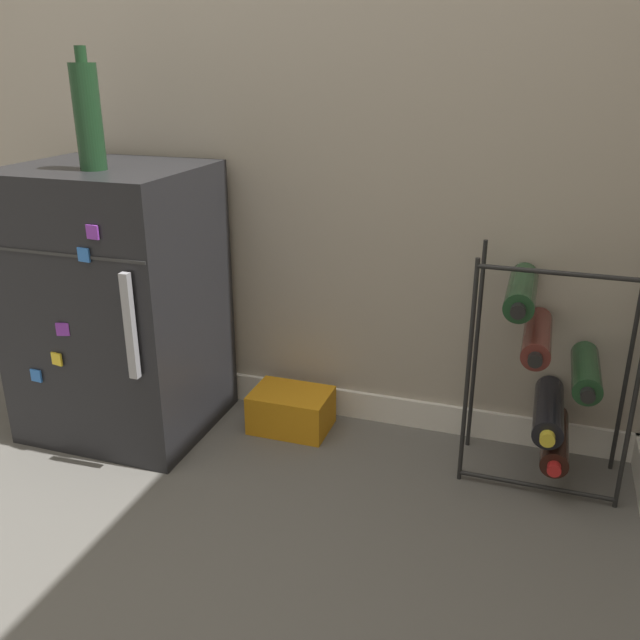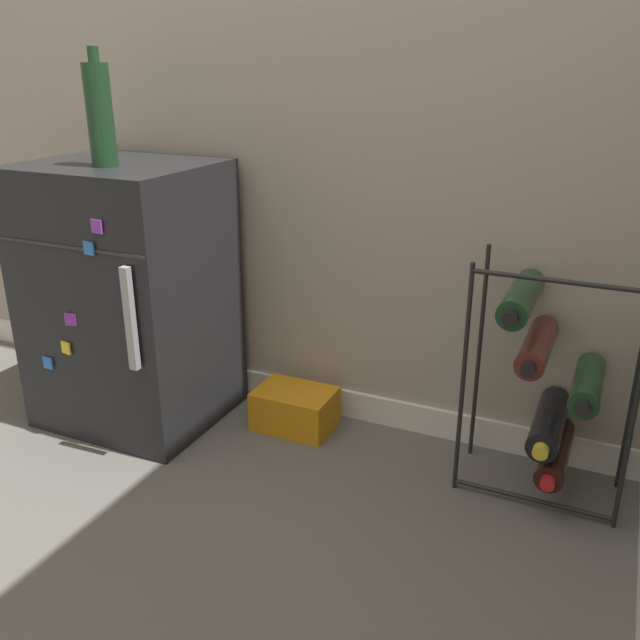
{
  "view_description": "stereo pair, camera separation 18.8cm",
  "coord_description": "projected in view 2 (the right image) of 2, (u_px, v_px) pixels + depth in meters",
  "views": [
    {
      "loc": [
        0.66,
        -1.32,
        1.08
      ],
      "look_at": [
        0.1,
        0.35,
        0.4
      ],
      "focal_mm": 38.0,
      "sensor_mm": 36.0,
      "label": 1
    },
    {
      "loc": [
        0.83,
        -1.25,
        1.08
      ],
      "look_at": [
        0.1,
        0.35,
        0.4
      ],
      "focal_mm": 38.0,
      "sensor_mm": 36.0,
      "label": 2
    }
  ],
  "objects": [
    {
      "name": "ground_plane",
      "position": [
        231.0,
        501.0,
        1.77
      ],
      "size": [
        14.0,
        14.0,
        0.0
      ],
      "primitive_type": "plane",
      "color": "#56544F"
    },
    {
      "name": "mini_fridge",
      "position": [
        131.0,
        295.0,
        2.08
      ],
      "size": [
        0.53,
        0.49,
        0.8
      ],
      "color": "black",
      "rests_on": "ground_plane"
    },
    {
      "name": "wine_rack",
      "position": [
        549.0,
        383.0,
        1.71
      ],
      "size": [
        0.41,
        0.31,
        0.63
      ],
      "color": "black",
      "rests_on": "ground_plane"
    },
    {
      "name": "soda_box",
      "position": [
        295.0,
        409.0,
        2.11
      ],
      "size": [
        0.24,
        0.17,
        0.12
      ],
      "color": "orange",
      "rests_on": "ground_plane"
    },
    {
      "name": "fridge_top_bottle",
      "position": [
        100.0,
        114.0,
        1.82
      ],
      "size": [
        0.07,
        0.07,
        0.31
      ],
      "color": "#19381E",
      "rests_on": "mini_fridge"
    }
  ]
}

